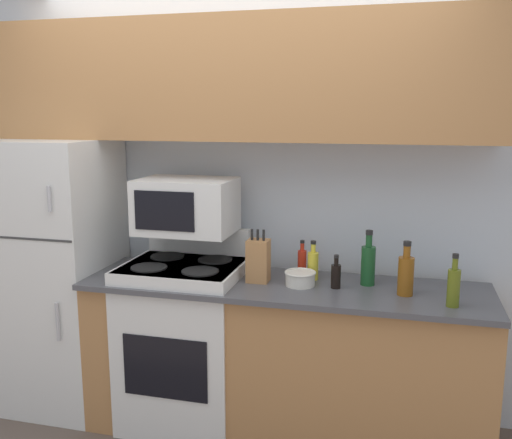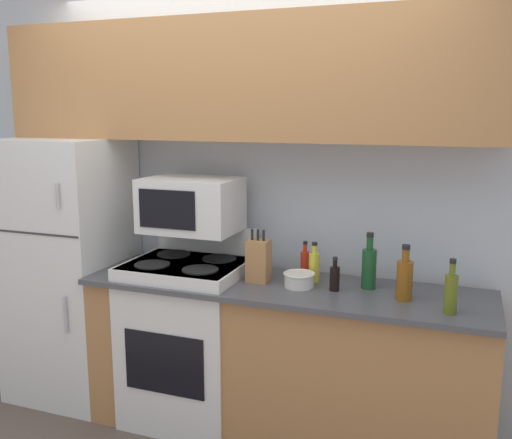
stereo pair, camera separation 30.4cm
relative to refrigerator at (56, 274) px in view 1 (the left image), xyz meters
The scene contains 14 objects.
wall_back 1.24m from the refrigerator, 17.83° to the left, with size 8.00×0.05×2.55m.
lower_cabinets 1.49m from the refrigerator, ahead, with size 2.19×0.61×0.89m.
refrigerator is the anchor object (origin of this frame).
upper_cabinets 1.60m from the refrigerator, ahead, with size 2.87×0.35×0.67m.
stove 0.92m from the refrigerator, ahead, with size 0.66×0.59×1.12m.
microwave 0.96m from the refrigerator, ahead, with size 0.54×0.39×0.31m.
knife_block 1.31m from the refrigerator, ahead, with size 0.12×0.10×0.29m.
bowl 1.53m from the refrigerator, ahead, with size 0.17×0.17×0.08m.
bottle_soy_sauce 1.73m from the refrigerator, ahead, with size 0.05×0.05×0.18m.
bottle_cooking_spray 1.59m from the refrigerator, ahead, with size 0.06×0.06×0.22m.
bottle_whiskey 2.08m from the refrigerator, ahead, with size 0.08×0.08×0.28m.
bottle_olive_oil 2.31m from the refrigerator, ahead, with size 0.06×0.06×0.26m.
bottle_wine_green 1.89m from the refrigerator, ahead, with size 0.08×0.08×0.30m.
bottle_hot_sauce 1.52m from the refrigerator, ahead, with size 0.05×0.05×0.20m.
Camera 1 is at (0.94, -2.64, 1.81)m, focal length 40.00 mm.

